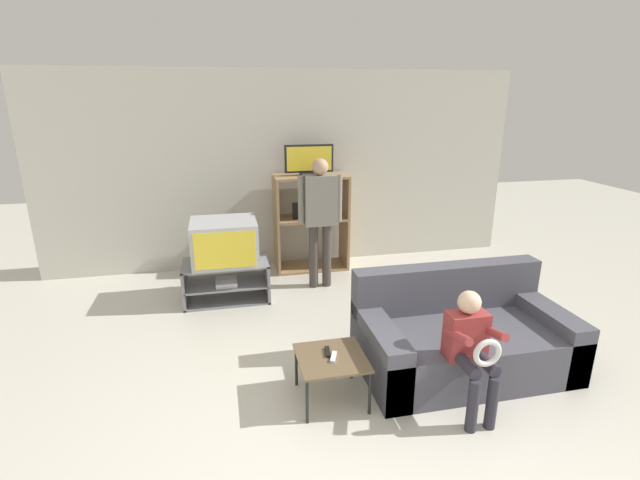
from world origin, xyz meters
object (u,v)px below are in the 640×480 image
(remote_control_black, at_px, (328,352))
(person_standing_adult, at_px, (320,211))
(couch, at_px, (461,338))
(television_flat, at_px, (309,161))
(media_shelf, at_px, (311,222))
(remote_control_white, at_px, (334,357))
(tv_stand, at_px, (226,281))
(television_main, at_px, (224,242))
(snack_table, at_px, (331,361))
(person_seated_child, at_px, (471,345))

(remote_control_black, xyz_separation_m, person_standing_adult, (0.41, 2.15, 0.57))
(remote_control_black, distance_m, couch, 1.24)
(television_flat, bearing_deg, media_shelf, 33.03)
(remote_control_white, xyz_separation_m, person_standing_adult, (0.39, 2.23, 0.57))
(remote_control_black, bearing_deg, media_shelf, 88.57)
(couch, bearing_deg, remote_control_black, -173.11)
(tv_stand, bearing_deg, television_main, 59.41)
(snack_table, distance_m, couch, 1.23)
(snack_table, bearing_deg, person_standing_adult, 79.79)
(television_main, distance_m, person_seated_child, 2.96)
(remote_control_white, height_order, couch, couch)
(remote_control_white, bearing_deg, television_flat, 103.28)
(tv_stand, relative_size, remote_control_white, 6.69)
(remote_control_white, bearing_deg, remote_control_black, 128.98)
(couch, xyz_separation_m, person_standing_adult, (-0.81, 2.00, 0.68))
(television_main, xyz_separation_m, snack_table, (0.74, -2.07, -0.36))
(remote_control_black, distance_m, remote_control_white, 0.08)
(tv_stand, height_order, couch, couch)
(television_main, xyz_separation_m, remote_control_black, (0.72, -2.01, -0.32))
(couch, bearing_deg, media_shelf, 106.69)
(media_shelf, height_order, remote_control_white, media_shelf)
(television_flat, height_order, remote_control_white, television_flat)
(television_flat, bearing_deg, remote_control_white, -97.57)
(media_shelf, relative_size, person_seated_child, 1.36)
(snack_table, bearing_deg, remote_control_white, -62.34)
(tv_stand, height_order, television_flat, television_flat)
(media_shelf, xyz_separation_m, television_flat, (-0.02, -0.01, 0.81))
(television_main, bearing_deg, tv_stand, -120.59)
(tv_stand, relative_size, television_flat, 1.52)
(remote_control_white, bearing_deg, person_seated_child, 1.90)
(remote_control_black, bearing_deg, person_seated_child, -15.34)
(tv_stand, distance_m, person_standing_adult, 1.37)
(snack_table, bearing_deg, person_seated_child, -19.86)
(television_main, bearing_deg, couch, -43.77)
(media_shelf, bearing_deg, remote_control_white, -97.96)
(television_main, height_order, person_standing_adult, person_standing_adult)
(television_main, relative_size, snack_table, 1.40)
(television_main, xyz_separation_m, remote_control_white, (0.75, -2.09, -0.32))
(media_shelf, height_order, snack_table, media_shelf)
(snack_table, height_order, remote_control_black, remote_control_black)
(remote_control_black, relative_size, remote_control_white, 1.00)
(television_main, bearing_deg, person_standing_adult, 6.73)
(snack_table, relative_size, person_standing_adult, 0.33)
(remote_control_black, bearing_deg, television_flat, 88.97)
(television_main, height_order, couch, television_main)
(couch, bearing_deg, person_seated_child, -114.36)
(couch, relative_size, person_seated_child, 1.86)
(person_standing_adult, distance_m, person_seated_child, 2.64)
(tv_stand, distance_m, remote_control_black, 2.14)
(tv_stand, bearing_deg, media_shelf, 34.56)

